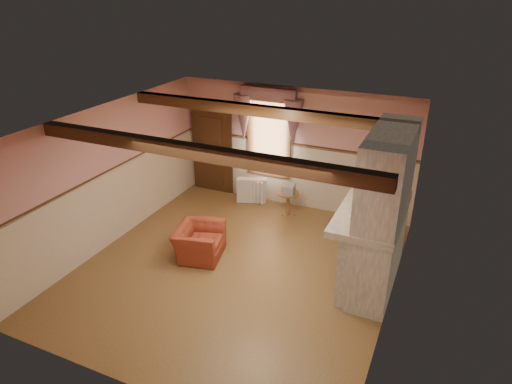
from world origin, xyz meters
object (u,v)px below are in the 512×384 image
at_px(radiator, 252,190).
at_px(bowl, 374,203).
at_px(armchair, 199,242).
at_px(side_table, 288,203).
at_px(mantel_clock, 382,186).
at_px(oil_lamp, 376,196).

bearing_deg(radiator, bowl, -52.37).
bearing_deg(armchair, side_table, -35.24).
height_order(armchair, mantel_clock, mantel_clock).
relative_size(bowl, oil_lamp, 1.36).
height_order(radiator, oil_lamp, oil_lamp).
distance_m(armchair, side_table, 2.51).
bearing_deg(radiator, oil_lamp, -50.93).
bearing_deg(mantel_clock, side_table, 154.28).
distance_m(radiator, bowl, 3.90).
distance_m(side_table, oil_lamp, 2.95).
xyz_separation_m(armchair, bowl, (3.09, 0.64, 1.16)).
bearing_deg(mantel_clock, armchair, -157.22).
bearing_deg(bowl, radiator, 148.39).
height_order(mantel_clock, oil_lamp, oil_lamp).
xyz_separation_m(armchair, radiator, (-0.08, 2.59, -0.01)).
relative_size(side_table, oil_lamp, 1.96).
height_order(side_table, oil_lamp, oil_lamp).
bearing_deg(oil_lamp, bowl, -90.00).
xyz_separation_m(radiator, mantel_clock, (3.17, -1.30, 1.22)).
relative_size(armchair, side_table, 1.74).
height_order(radiator, bowl, bowl).
bearing_deg(mantel_clock, oil_lamp, -90.00).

